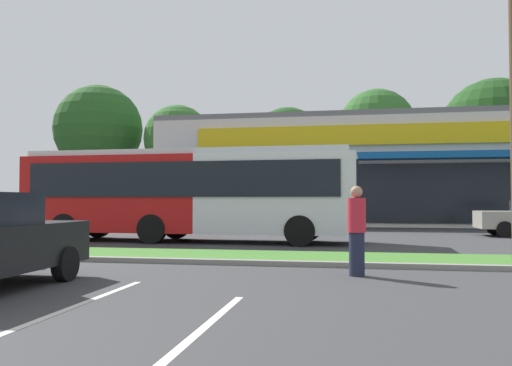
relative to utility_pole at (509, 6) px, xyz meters
The scene contains 13 objects.
grass_median 8.32m from the utility_pole, behind, with size 56.00×2.20×0.12m, color #427A2D.
curb_lip 8.38m from the utility_pole, behind, with size 56.00×0.24×0.12m, color gray.
parking_stripe_1 11.34m from the utility_pole, 140.17° to the right, with size 0.12×4.80×0.01m, color silver.
parking_stripe_2 10.81m from the utility_pole, 125.81° to the right, with size 0.12×4.80×0.01m, color silver.
storefront_building 22.06m from the utility_pole, 93.43° to the left, with size 27.51×12.53×6.40m.
tree_far_left 42.76m from the utility_pole, 129.33° to the left, with size 8.16×8.16×12.17m.
tree_left 37.32m from the utility_pole, 120.62° to the left, with size 5.99×5.99×9.91m.
tree_mid_left 34.08m from the utility_pole, 105.71° to the left, with size 6.68×6.68×9.49m.
tree_mid 28.79m from the utility_pole, 93.61° to the left, with size 5.91×5.91×9.98m.
tree_mid_right 30.75m from the utility_pole, 76.89° to the left, with size 8.06×8.06×10.69m.
utility_pole is the anchor object (origin of this frame).
city_bus 11.58m from the utility_pole, 150.39° to the left, with size 12.02×2.94×3.25m.
pedestrian_near_bench 6.55m from the utility_pole, 147.05° to the right, with size 0.36×0.36×1.77m.
Camera 1 is at (2.34, 0.79, 1.51)m, focal length 37.32 mm.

